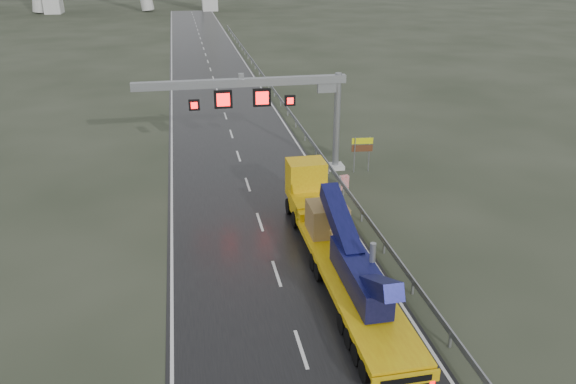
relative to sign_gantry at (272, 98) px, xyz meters
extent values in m
plane|color=#282E20|center=(-2.10, -17.99, -5.61)|extent=(400.00, 400.00, 0.00)
cube|color=black|center=(-2.10, 22.01, -5.60)|extent=(11.00, 200.00, 0.02)
cube|color=beige|center=(4.80, 0.01, -5.46)|extent=(1.20, 1.20, 0.30)
cylinder|color=gray|center=(4.80, 0.01, -2.01)|extent=(0.48, 0.48, 7.20)
cube|color=gray|center=(-2.10, 0.01, 1.19)|extent=(14.80, 0.55, 0.55)
cube|color=gray|center=(4.00, 0.01, 0.69)|extent=(1.40, 0.35, 0.90)
cube|color=gray|center=(-2.10, 0.01, 1.64)|extent=(0.35, 0.35, 0.35)
cube|color=black|center=(-3.40, -0.04, 0.09)|extent=(1.25, 0.25, 1.25)
cube|color=#FF0C0C|center=(-3.40, -0.18, 0.09)|extent=(0.90, 0.02, 0.90)
cube|color=black|center=(-0.70, -0.04, 0.09)|extent=(1.25, 0.25, 1.25)
cube|color=#FF0C0C|center=(-0.70, -0.18, 0.09)|extent=(0.90, 0.02, 0.90)
cube|color=black|center=(-5.40, -0.04, -0.21)|extent=(0.75, 0.25, 0.75)
cube|color=#FF0C0C|center=(-5.40, -0.18, -0.21)|extent=(0.54, 0.02, 0.54)
cube|color=black|center=(1.30, -0.04, -0.21)|extent=(0.75, 0.25, 0.75)
cube|color=#FF0C0C|center=(1.30, -0.18, -0.21)|extent=(0.54, 0.02, 0.54)
cube|color=yellow|center=(1.04, -16.77, -4.66)|extent=(2.65, 12.77, 0.32)
cube|color=yellow|center=(1.10, -23.28, -4.84)|extent=(2.64, 0.13, 0.50)
cube|color=black|center=(1.10, -23.35, -4.84)|extent=(2.00, 0.03, 0.27)
cube|color=#FF0505|center=(2.14, -23.34, -5.11)|extent=(0.20, 0.04, 0.11)
cube|color=yellow|center=(0.99, -10.03, -4.29)|extent=(2.38, 1.11, 0.46)
cube|color=yellow|center=(0.98, -8.58, -4.52)|extent=(2.39, 2.75, 1.09)
cube|color=yellow|center=(0.97, -6.94, -3.43)|extent=(2.29, 1.84, 2.37)
cube|color=black|center=(0.96, -6.01, -3.15)|extent=(2.09, 0.06, 1.09)
cube|color=#0D113E|center=(1.05, -17.68, -3.79)|extent=(1.32, 5.47, 1.27)
cube|color=#0D113E|center=(1.03, -14.50, -2.70)|extent=(0.95, 5.02, 2.33)
cube|color=#0D113E|center=(1.07, -19.96, -2.97)|extent=(0.85, 3.61, 2.20)
cylinder|color=gray|center=(1.60, -17.68, -2.97)|extent=(0.28, 0.28, 1.46)
cube|color=#A88F4C|center=(1.01, -12.04, -3.68)|extent=(2.02, 2.02, 1.64)
cylinder|color=black|center=(1.08, -20.87, -5.16)|extent=(2.65, 0.93, 0.91)
cylinder|color=black|center=(1.03, -14.50, -5.16)|extent=(2.65, 0.93, 0.91)
cylinder|color=black|center=(0.97, -7.12, -5.11)|extent=(2.47, 1.02, 1.00)
cylinder|color=gray|center=(5.94, -1.02, -4.28)|extent=(0.09, 0.09, 2.67)
cylinder|color=gray|center=(7.05, -1.02, -4.28)|extent=(0.09, 0.09, 2.67)
cube|color=#E1E30B|center=(6.49, -1.02, -3.22)|extent=(1.56, 0.22, 0.45)
cube|color=#522C17|center=(6.49, -1.02, -3.78)|extent=(1.56, 0.22, 0.50)
cube|color=red|center=(4.33, -3.99, -5.11)|extent=(0.63, 0.40, 1.00)
camera|label=1|loc=(-6.14, -38.24, 9.59)|focal=35.00mm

